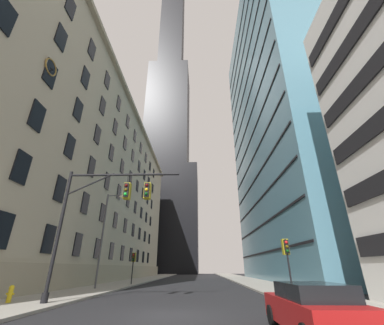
# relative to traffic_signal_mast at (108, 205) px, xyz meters

# --- Properties ---
(ground_plane) EXTENTS (102.00, 160.00, 0.10)m
(ground_plane) POSITION_rel_traffic_signal_mast_xyz_m (4.32, -2.50, -5.48)
(ground_plane) COLOR black
(sidewalk_right) EXTENTS (5.00, 160.00, 0.15)m
(sidewalk_right) POSITION_rel_traffic_signal_mast_xyz_m (12.82, -2.50, -5.36)
(sidewalk_right) COLOR gray
(sidewalk_right) RESTS_ON ground
(station_building) EXTENTS (16.79, 66.70, 29.85)m
(station_building) POSITION_rel_traffic_signal_mast_xyz_m (-14.74, 24.84, 9.47)
(station_building) COLOR #B2A88E
(station_building) RESTS_ON ground
(dark_skyscraper) EXTENTS (26.34, 26.34, 183.60)m
(dark_skyscraper) POSITION_rel_traffic_signal_mast_xyz_m (-8.38, 79.21, 47.83)
(dark_skyscraper) COLOR black
(dark_skyscraper) RESTS_ON ground
(glass_office_midrise) EXTENTS (20.00, 37.95, 58.03)m
(glass_office_midrise) POSITION_rel_traffic_signal_mast_xyz_m (25.27, 25.89, 23.58)
(glass_office_midrise) COLOR teal
(glass_office_midrise) RESTS_ON ground
(traffic_signal_mast) EXTENTS (7.22, 0.63, 7.46)m
(traffic_signal_mast) POSITION_rel_traffic_signal_mast_xyz_m (0.00, 0.00, 0.00)
(traffic_signal_mast) COLOR black
(traffic_signal_mast) RESTS_ON sidewalk_left
(traffic_light_near_right) EXTENTS (0.40, 0.63, 3.57)m
(traffic_light_near_right) POSITION_rel_traffic_signal_mast_xyz_m (11.54, 3.43, -2.43)
(traffic_light_near_right) COLOR black
(traffic_light_near_right) RESTS_ON sidewalk_right
(traffic_light_far_left) EXTENTS (0.40, 0.63, 3.41)m
(traffic_light_far_left) POSITION_rel_traffic_signal_mast_xyz_m (-2.45, 16.58, -2.57)
(traffic_light_far_left) COLOR black
(traffic_light_far_left) RESTS_ON sidewalk_left
(street_lamppost) EXTENTS (1.87, 0.32, 8.81)m
(street_lamppost) POSITION_rel_traffic_signal_mast_xyz_m (-3.79, 9.85, -0.17)
(street_lamppost) COLOR #47474C
(street_lamppost) RESTS_ON sidewalk_left
(fire_hydrant) EXTENTS (0.42, 0.26, 0.85)m
(fire_hydrant) POSITION_rel_traffic_signal_mast_xyz_m (-4.73, 0.06, -4.82)
(fire_hydrant) COLOR gold
(fire_hydrant) RESTS_ON sidewalk_left
(parked_car) EXTENTS (1.91, 4.43, 1.44)m
(parked_car) POSITION_rel_traffic_signal_mast_xyz_m (8.99, -5.91, -4.71)
(parked_car) COLOR maroon
(parked_car) RESTS_ON ground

